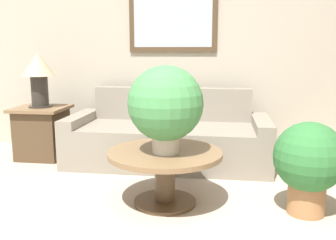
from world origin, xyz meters
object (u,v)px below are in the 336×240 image
object	(u,v)px
coffee_table	(165,166)
potted_plant_floor	(309,162)
couch_main	(168,139)
side_table	(42,132)
potted_plant_on_table	(166,105)
table_lamp	(38,72)

from	to	relation	value
coffee_table	potted_plant_floor	distance (m)	1.13
couch_main	side_table	distance (m)	1.51
potted_plant_on_table	potted_plant_floor	size ratio (longest dim) A/B	0.96
couch_main	potted_plant_on_table	size ratio (longest dim) A/B	3.18
potted_plant_on_table	potted_plant_floor	xyz separation A→B (m)	(1.11, 0.02, -0.42)
coffee_table	potted_plant_on_table	bearing A→B (deg)	-75.58
coffee_table	table_lamp	distance (m)	2.13
couch_main	coffee_table	bearing A→B (deg)	-83.20
coffee_table	potted_plant_floor	world-z (taller)	potted_plant_floor
potted_plant_on_table	coffee_table	bearing A→B (deg)	104.42
side_table	coffee_table	bearing A→B (deg)	-35.02
side_table	potted_plant_on_table	bearing A→B (deg)	-36.00
side_table	table_lamp	distance (m)	0.71
coffee_table	table_lamp	size ratio (longest dim) A/B	1.48
couch_main	potted_plant_floor	xyz separation A→B (m)	(1.26, -1.19, 0.15)
couch_main	potted_plant_on_table	bearing A→B (deg)	-82.86
side_table	table_lamp	bearing A→B (deg)	180.00
couch_main	potted_plant_floor	distance (m)	1.74
couch_main	potted_plant_on_table	world-z (taller)	potted_plant_on_table
coffee_table	potted_plant_floor	size ratio (longest dim) A/B	1.29
potted_plant_floor	coffee_table	bearing A→B (deg)	178.27
coffee_table	potted_plant_floor	bearing A→B (deg)	-1.73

